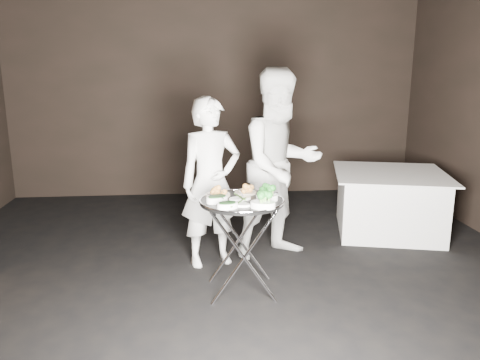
{
  "coord_description": "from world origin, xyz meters",
  "views": [
    {
      "loc": [
        -0.29,
        -3.52,
        1.86
      ],
      "look_at": [
        0.07,
        0.31,
        0.95
      ],
      "focal_mm": 35.0,
      "sensor_mm": 36.0,
      "label": 1
    }
  ],
  "objects": [
    {
      "name": "spinach_bowl_b",
      "position": [
        -0.06,
        -0.06,
        0.85
      ],
      "size": [
        0.19,
        0.14,
        0.07
      ],
      "rotation": [
        0.0,
        0.0,
        0.25
      ],
      "color": "white",
      "rests_on": "serving_tray"
    },
    {
      "name": "greens_bowl",
      "position": [
        0.3,
        0.29,
        0.84
      ],
      "size": [
        0.11,
        0.11,
        0.06
      ],
      "rotation": [
        0.0,
        0.0,
        -0.36
      ],
      "color": "white",
      "rests_on": "serving_tray"
    },
    {
      "name": "potato_plate_a",
      "position": [
        -0.12,
        0.31,
        0.85
      ],
      "size": [
        0.22,
        0.22,
        0.08
      ],
      "rotation": [
        0.0,
        0.0,
        0.39
      ],
      "color": "beige",
      "rests_on": "serving_tray"
    },
    {
      "name": "wall_back",
      "position": [
        0.0,
        3.52,
        1.5
      ],
      "size": [
        6.0,
        0.05,
        3.0
      ],
      "primitive_type": "cube",
      "color": "black",
      "rests_on": "floor"
    },
    {
      "name": "broccoli_bowl_a",
      "position": [
        0.28,
        0.13,
        0.85
      ],
      "size": [
        0.21,
        0.17,
        0.08
      ],
      "rotation": [
        0.0,
        0.0,
        0.19
      ],
      "color": "white",
      "rests_on": "serving_tray"
    },
    {
      "name": "potato_plate_b",
      "position": [
        0.13,
        0.37,
        0.85
      ],
      "size": [
        0.19,
        0.19,
        0.07
      ],
      "rotation": [
        0.0,
        0.0,
        0.25
      ],
      "color": "beige",
      "rests_on": "serving_tray"
    },
    {
      "name": "tray_stand",
      "position": [
        0.07,
        0.16,
        0.45
      ],
      "size": [
        0.55,
        0.46,
        0.8
      ],
      "rotation": [
        0.0,
        0.0,
        0.09
      ],
      "color": "silver",
      "rests_on": "floor"
    },
    {
      "name": "floor",
      "position": [
        0.0,
        0.0,
        -0.03
      ],
      "size": [
        6.0,
        7.0,
        0.05
      ],
      "primitive_type": "cube",
      "color": "black",
      "rests_on": "ground"
    },
    {
      "name": "dining_table",
      "position": [
        1.93,
        1.54,
        0.36
      ],
      "size": [
        1.24,
        1.24,
        0.71
      ],
      "rotation": [
        0.0,
        0.0,
        -0.24
      ],
      "color": "white",
      "rests_on": "floor"
    },
    {
      "name": "spinach_bowl_a",
      "position": [
        -0.13,
        0.11,
        0.85
      ],
      "size": [
        0.21,
        0.18,
        0.08
      ],
      "rotation": [
        0.0,
        0.0,
        0.4
      ],
      "color": "white",
      "rests_on": "serving_tray"
    },
    {
      "name": "asparagus_plate_b",
      "position": [
        0.03,
        0.01,
        0.83
      ],
      "size": [
        0.22,
        0.18,
        0.04
      ],
      "rotation": [
        0.0,
        0.0,
        -0.51
      ],
      "color": "white",
      "rests_on": "serving_tray"
    },
    {
      "name": "asparagus_plate_a",
      "position": [
        0.06,
        0.17,
        0.83
      ],
      "size": [
        0.22,
        0.16,
        0.04
      ],
      "rotation": [
        0.0,
        0.0,
        0.32
      ],
      "color": "white",
      "rests_on": "serving_tray"
    },
    {
      "name": "waiter_left",
      "position": [
        -0.16,
        0.81,
        0.81
      ],
      "size": [
        0.68,
        0.55,
        1.63
      ],
      "primitive_type": "imported",
      "rotation": [
        0.0,
        0.0,
        0.32
      ],
      "color": "silver",
      "rests_on": "floor"
    },
    {
      "name": "waiter_right",
      "position": [
        0.54,
        0.96,
        0.94
      ],
      "size": [
        1.11,
        0.99,
        1.89
      ],
      "primitive_type": "imported",
      "rotation": [
        0.0,
        0.0,
        0.35
      ],
      "color": "silver",
      "rests_on": "floor"
    },
    {
      "name": "serving_utensils",
      "position": [
        0.09,
        0.23,
        0.87
      ],
      "size": [
        0.59,
        0.42,
        0.01
      ],
      "color": "silver",
      "rests_on": "serving_tray"
    },
    {
      "name": "broccoli_bowl_b",
      "position": [
        0.21,
        -0.07,
        0.85
      ],
      "size": [
        0.23,
        0.19,
        0.08
      ],
      "rotation": [
        0.0,
        0.0,
        -0.3
      ],
      "color": "white",
      "rests_on": "serving_tray"
    },
    {
      "name": "serving_tray",
      "position": [
        0.07,
        0.16,
        0.81
      ],
      "size": [
        0.7,
        0.7,
        0.04
      ],
      "color": "black",
      "rests_on": "tray_stand"
    }
  ]
}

